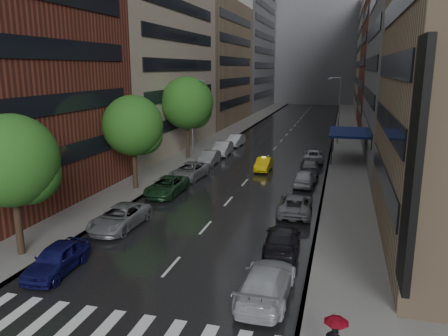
# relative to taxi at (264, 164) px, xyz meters

# --- Properties ---
(ground) EXTENTS (220.00, 220.00, 0.00)m
(ground) POSITION_rel_taxi_xyz_m (-0.80, -27.26, -0.66)
(ground) COLOR gray
(ground) RESTS_ON ground
(road) EXTENTS (14.00, 140.00, 0.01)m
(road) POSITION_rel_taxi_xyz_m (-0.80, 22.74, -0.65)
(road) COLOR black
(road) RESTS_ON ground
(sidewalk_left) EXTENTS (4.00, 140.00, 0.15)m
(sidewalk_left) POSITION_rel_taxi_xyz_m (-9.80, 22.74, -0.58)
(sidewalk_left) COLOR gray
(sidewalk_left) RESTS_ON ground
(sidewalk_right) EXTENTS (4.00, 140.00, 0.15)m
(sidewalk_right) POSITION_rel_taxi_xyz_m (8.20, 22.74, -0.58)
(sidewalk_right) COLOR gray
(sidewalk_right) RESTS_ON ground
(crosswalk) EXTENTS (13.15, 2.80, 0.01)m
(crosswalk) POSITION_rel_taxi_xyz_m (-0.60, -29.26, -0.64)
(crosswalk) COLOR silver
(crosswalk) RESTS_ON ground
(buildings_left) EXTENTS (8.00, 108.00, 38.00)m
(buildings_left) POSITION_rel_taxi_xyz_m (-15.80, 31.53, 15.33)
(buildings_left) COLOR maroon
(buildings_left) RESTS_ON ground
(buildings_right) EXTENTS (8.05, 109.10, 36.00)m
(buildings_right) POSITION_rel_taxi_xyz_m (14.20, 29.45, 14.38)
(buildings_right) COLOR #937A5B
(buildings_right) RESTS_ON ground
(building_far) EXTENTS (40.00, 14.00, 32.00)m
(building_far) POSITION_rel_taxi_xyz_m (-0.80, 90.74, 15.34)
(building_far) COLOR slate
(building_far) RESTS_ON ground
(tree_near) EXTENTS (5.01, 5.01, 7.98)m
(tree_near) POSITION_rel_taxi_xyz_m (-9.40, -24.18, 4.80)
(tree_near) COLOR #382619
(tree_near) RESTS_ON ground
(tree_mid) EXTENTS (5.09, 5.09, 8.11)m
(tree_mid) POSITION_rel_taxi_xyz_m (-9.40, -10.05, 4.89)
(tree_mid) COLOR #382619
(tree_mid) RESTS_ON ground
(tree_far) EXTENTS (5.88, 5.88, 9.38)m
(tree_far) POSITION_rel_taxi_xyz_m (-9.40, 3.29, 5.76)
(tree_far) COLOR #382619
(tree_far) RESTS_ON ground
(taxi) EXTENTS (1.40, 3.99, 1.31)m
(taxi) POSITION_rel_taxi_xyz_m (0.00, 0.00, 0.00)
(taxi) COLOR yellow
(taxi) RESTS_ON ground
(parked_cars_left) EXTENTS (2.99, 43.24, 1.61)m
(parked_cars_left) POSITION_rel_taxi_xyz_m (-6.20, -6.88, 0.09)
(parked_cars_left) COLOR #10104A
(parked_cars_left) RESTS_ON ground
(parked_cars_right) EXTENTS (2.56, 36.15, 1.57)m
(parked_cars_right) POSITION_rel_taxi_xyz_m (4.60, -10.71, 0.06)
(parked_cars_right) COLOR #B1B5BC
(parked_cars_right) RESTS_ON ground
(street_lamp_left) EXTENTS (1.74, 0.22, 9.00)m
(street_lamp_left) POSITION_rel_taxi_xyz_m (-8.52, 2.74, 4.23)
(street_lamp_left) COLOR gray
(street_lamp_left) RESTS_ON sidewalk_left
(street_lamp_right) EXTENTS (1.74, 0.22, 9.00)m
(street_lamp_right) POSITION_rel_taxi_xyz_m (6.92, 17.74, 4.23)
(street_lamp_right) COLOR gray
(street_lamp_right) RESTS_ON sidewalk_right
(awning) EXTENTS (4.00, 8.00, 3.12)m
(awning) POSITION_rel_taxi_xyz_m (8.19, 7.74, 2.48)
(awning) COLOR navy
(awning) RESTS_ON sidewalk_right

